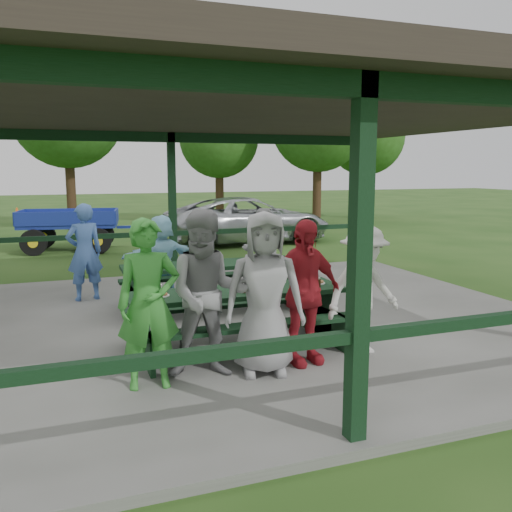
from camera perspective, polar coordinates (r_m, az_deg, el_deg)
name	(u,v)px	position (r m, az deg, el deg)	size (l,w,h in m)	color
ground	(225,327)	(8.24, -3.26, -7.50)	(90.00, 90.00, 0.00)	#244917
concrete_slab	(225,324)	(8.23, -3.27, -7.17)	(10.00, 8.00, 0.10)	slate
pavilion_structure	(223,111)	(7.94, -3.48, 14.98)	(10.60, 8.60, 3.24)	black
picnic_table_near	(237,311)	(6.93, -1.98, -5.77)	(2.75, 1.39, 0.75)	black
picnic_table_far	(212,279)	(8.85, -4.66, -2.46)	(2.86, 1.39, 0.75)	black
table_setting	(235,287)	(6.88, -2.25, -3.27)	(2.31, 0.45, 0.10)	white
contestant_green	(149,304)	(5.70, -11.23, -4.99)	(0.65, 0.43, 1.78)	green
contestant_grey_left	(208,294)	(5.90, -5.11, -4.05)	(0.89, 0.70, 1.84)	gray
contestant_grey_mid	(264,293)	(5.98, 0.89, -3.95)	(0.89, 0.58, 1.82)	#949496
contestant_red	(303,292)	(6.30, 5.00, -3.83)	(1.00, 0.42, 1.70)	#AD1F2A
contestant_white_fedora	(363,290)	(6.75, 11.21, -3.54)	(1.09, 0.71, 1.65)	silver
spectator_lblue	(162,258)	(9.50, -9.91, -0.16)	(1.38, 0.44, 1.49)	#9BD7F0
spectator_blue	(85,252)	(9.78, -17.61, 0.39)	(0.61, 0.40, 1.68)	#456CB5
spectator_grey	(262,250)	(10.05, 0.59, 0.66)	(0.75, 0.58, 1.54)	gray
pickup_truck	(248,220)	(17.35, -0.81, 3.82)	(2.43, 5.28, 1.47)	silver
farm_trailer	(70,229)	(16.51, -19.03, 2.69)	(3.69, 1.95, 1.28)	navy
tree_left	(67,113)	(22.33, -19.29, 14.02)	(4.18, 4.18, 6.53)	#352415
tree_mid	(219,139)	(24.00, -3.91, 12.20)	(3.43, 3.43, 5.35)	#352415
tree_right	(318,125)	(23.05, 6.56, 13.57)	(3.91, 3.91, 6.11)	#352415
tree_far_right	(366,137)	(26.49, 11.48, 12.21)	(3.62, 3.62, 5.66)	#352415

